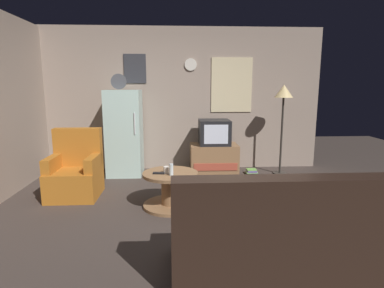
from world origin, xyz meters
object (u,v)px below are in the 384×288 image
at_px(book_stack, 251,171).
at_px(standing_lamp, 283,98).
at_px(fridge, 124,133).
at_px(remote_control, 159,173).
at_px(tv_stand, 214,159).
at_px(crt_tv, 214,132).
at_px(wine_glass, 171,170).
at_px(couch, 275,240).
at_px(coffee_table, 171,190).
at_px(armchair, 75,173).
at_px(mug_ceramic_white, 166,170).

bearing_deg(book_stack, standing_lamp, -0.79).
bearing_deg(fridge, remote_control, -67.73).
bearing_deg(tv_stand, crt_tv, -34.20).
bearing_deg(wine_glass, standing_lamp, 39.82).
height_order(crt_tv, remote_control, crt_tv).
xyz_separation_m(wine_glass, couch, (0.87, -1.43, -0.23)).
bearing_deg(wine_glass, book_stack, 48.79).
xyz_separation_m(remote_control, book_stack, (1.58, 1.55, -0.43)).
distance_m(standing_lamp, coffee_table, 2.70).
bearing_deg(couch, fridge, 118.27).
bearing_deg(coffee_table, book_stack, 45.91).
relative_size(armchair, book_stack, 4.78).
height_order(standing_lamp, remote_control, standing_lamp).
bearing_deg(coffee_table, mug_ceramic_white, -143.27).
distance_m(remote_control, armchair, 1.36).
bearing_deg(remote_control, armchair, 161.55).
bearing_deg(fridge, coffee_table, -62.74).
distance_m(remote_control, couch, 1.84).
xyz_separation_m(fridge, mug_ceramic_white, (0.78, -1.64, -0.24)).
bearing_deg(tv_stand, standing_lamp, -3.83).
relative_size(tv_stand, book_stack, 4.19).
height_order(wine_glass, couch, couch).
bearing_deg(wine_glass, coffee_table, 95.99).
relative_size(crt_tv, couch, 0.32).
bearing_deg(armchair, standing_lamp, 16.23).
distance_m(tv_stand, remote_control, 1.87).
relative_size(wine_glass, mug_ceramic_white, 1.67).
xyz_separation_m(standing_lamp, book_stack, (-0.52, 0.01, -1.31)).
bearing_deg(couch, armchair, 137.26).
bearing_deg(remote_control, mug_ceramic_white, 20.75).
height_order(fridge, mug_ceramic_white, fridge).
height_order(standing_lamp, coffee_table, standing_lamp).
bearing_deg(remote_control, tv_stand, 67.23).
xyz_separation_m(tv_stand, couch, (0.12, -3.13, 0.04)).
bearing_deg(couch, crt_tv, 92.21).
distance_m(standing_lamp, armchair, 3.61).
distance_m(tv_stand, crt_tv, 0.49).
bearing_deg(standing_lamp, couch, -109.35).
distance_m(standing_lamp, couch, 3.40).
bearing_deg(remote_control, book_stack, 50.79).
height_order(tv_stand, crt_tv, crt_tv).
bearing_deg(wine_glass, tv_stand, 66.27).
xyz_separation_m(fridge, wine_glass, (0.84, -1.75, -0.21)).
height_order(mug_ceramic_white, couch, couch).
height_order(couch, book_stack, couch).
xyz_separation_m(tv_stand, armchair, (-2.13, -1.05, 0.07)).
bearing_deg(tv_stand, remote_control, -119.24).
relative_size(standing_lamp, book_stack, 7.92).
bearing_deg(coffee_table, crt_tv, 63.89).
height_order(standing_lamp, couch, standing_lamp).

